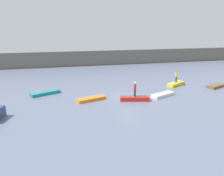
% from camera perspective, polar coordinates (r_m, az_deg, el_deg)
% --- Properties ---
extents(ground_plane, '(120.00, 120.00, 0.00)m').
position_cam_1_polar(ground_plane, '(26.76, 4.84, -2.75)').
color(ground_plane, slate).
extents(embankment_wall, '(80.00, 1.20, 3.36)m').
position_cam_1_polar(embankment_wall, '(50.95, -4.94, 7.78)').
color(embankment_wall, '#666056').
rests_on(embankment_wall, ground_plane).
extents(rowboat_teal, '(3.87, 2.54, 0.38)m').
position_cam_1_polar(rowboat_teal, '(29.55, -16.95, -1.25)').
color(rowboat_teal, teal).
rests_on(rowboat_teal, ground_plane).
extents(rowboat_orange, '(3.65, 2.10, 0.35)m').
position_cam_1_polar(rowboat_orange, '(26.11, -5.49, -2.81)').
color(rowboat_orange, orange).
rests_on(rowboat_orange, ground_plane).
extents(rowboat_red, '(3.50, 1.77, 0.52)m').
position_cam_1_polar(rowboat_red, '(25.98, 5.91, -2.73)').
color(rowboat_red, red).
rests_on(rowboat_red, ground_plane).
extents(rowboat_white, '(3.48, 2.22, 0.38)m').
position_cam_1_polar(rowboat_white, '(28.27, 13.08, -1.72)').
color(rowboat_white, white).
rests_on(rowboat_white, ground_plane).
extents(rowboat_yellow, '(3.35, 2.45, 0.44)m').
position_cam_1_polar(rowboat_yellow, '(34.11, 16.26, 1.02)').
color(rowboat_yellow, gold).
rests_on(rowboat_yellow, ground_plane).
extents(rowboat_brown, '(3.73, 2.48, 0.38)m').
position_cam_1_polar(rowboat_brown, '(35.29, 25.51, 0.54)').
color(rowboat_brown, brown).
rests_on(rowboat_brown, ground_plane).
extents(person_yellow_shirt, '(0.32, 0.32, 1.73)m').
position_cam_1_polar(person_yellow_shirt, '(33.85, 16.41, 2.96)').
color(person_yellow_shirt, '#38332D').
rests_on(person_yellow_shirt, rowboat_yellow).
extents(person_red_shirt, '(0.32, 0.32, 1.75)m').
position_cam_1_polar(person_red_shirt, '(25.63, 5.98, -0.07)').
color(person_red_shirt, '#232838').
rests_on(person_red_shirt, rowboat_red).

